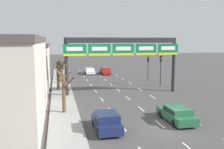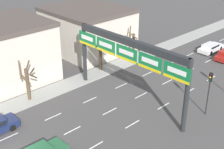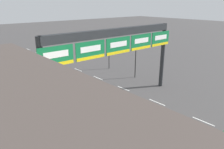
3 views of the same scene
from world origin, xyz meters
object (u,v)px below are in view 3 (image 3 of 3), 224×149
Objects in this scene: sign_gantry at (116,45)px; traffic_light_near_gantry at (109,49)px; tree_bare_closest at (18,89)px; traffic_light_mid_block at (136,53)px; car_red at (45,58)px; car_white at (24,60)px.

sign_gantry is 3.63× the size of traffic_light_near_gantry.
sign_gantry is 3.52× the size of tree_bare_closest.
sign_gantry is 3.24× the size of traffic_light_mid_block.
traffic_light_near_gantry reaches higher than car_red.
sign_gantry is at bearing -23.78° from tree_bare_closest.
traffic_light_near_gantry is (5.82, -10.09, 2.32)m from car_red.
car_red is 16.85m from traffic_light_mid_block.
traffic_light_near_gantry is at bearing 21.40° from tree_bare_closest.
sign_gantry is 20.58m from car_red.
tree_bare_closest is (-9.76, -16.19, 1.84)m from car_red.
traffic_light_mid_block is (9.14, -16.52, 2.73)m from car_white.
traffic_light_mid_block is (7.32, 4.26, -2.60)m from sign_gantry.
traffic_light_near_gantry is 0.97× the size of tree_bare_closest.
traffic_light_near_gantry reaches higher than car_white.
sign_gantry is at bearing -94.28° from car_red.
sign_gantry is 8.86m from traffic_light_mid_block.
car_red is at bearing 58.92° from tree_bare_closest.
traffic_light_mid_block is (5.84, -15.58, 2.67)m from car_red.
traffic_light_near_gantry is at bearing -60.01° from car_red.
traffic_light_mid_block reaches higher than car_white.
car_red is at bearing -15.81° from car_white.
sign_gantry is at bearing -126.84° from traffic_light_near_gantry.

